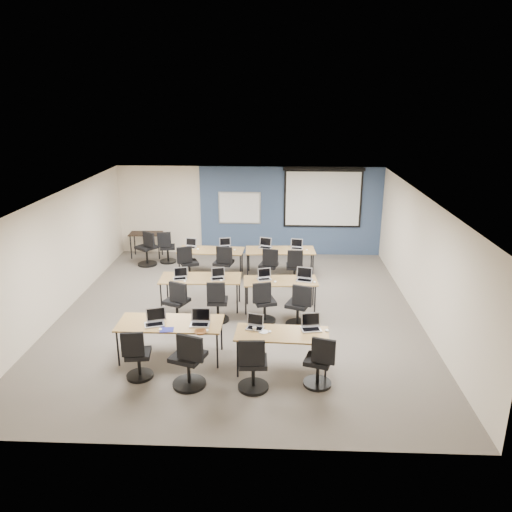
{
  "coord_description": "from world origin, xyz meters",
  "views": [
    {
      "loc": [
        0.84,
        -10.35,
        4.8
      ],
      "look_at": [
        0.37,
        0.4,
        1.25
      ],
      "focal_mm": 35.0,
      "sensor_mm": 36.0,
      "label": 1
    }
  ],
  "objects_px": {
    "laptop_1": "(200,321)",
    "task_chair_1": "(189,364)",
    "task_chair_3": "(319,366)",
    "laptop_9": "(225,245)",
    "laptop_7": "(305,277)",
    "task_chair_7": "(299,309)",
    "task_chair_4": "(177,306)",
    "training_table_front_left": "(170,324)",
    "training_table_back_left": "(211,251)",
    "training_table_mid_left": "(201,279)",
    "laptop_10": "(265,245)",
    "projector_screen": "(323,195)",
    "task_chair_5": "(217,305)",
    "spare_chair_a": "(167,250)",
    "laptop_11": "(297,246)",
    "task_chair_8": "(188,266)",
    "training_table_back_right": "(280,251)",
    "task_chair_0": "(137,359)",
    "laptop_5": "(218,276)",
    "task_chair_9": "(224,267)",
    "utility_table": "(146,236)",
    "task_chair_2": "(253,368)",
    "training_table_mid_right": "(280,282)",
    "laptop_0": "(155,320)",
    "laptop_4": "(180,276)",
    "task_chair_6": "(264,305)",
    "whiteboard": "(240,208)",
    "laptop_8": "(191,245)",
    "laptop_3": "(311,325)",
    "task_chair_11": "(295,270)",
    "task_chair_10": "(269,269)",
    "training_table_front_right": "(282,336)",
    "laptop_2": "(255,325)"
  },
  "relations": [
    {
      "from": "training_table_front_right",
      "to": "task_chair_11",
      "type": "distance_m",
      "value": 4.28
    },
    {
      "from": "spare_chair_a",
      "to": "projector_screen",
      "type": "bearing_deg",
      "value": 0.01
    },
    {
      "from": "training_table_mid_left",
      "to": "laptop_3",
      "type": "bearing_deg",
      "value": -48.13
    },
    {
      "from": "laptop_5",
      "to": "task_chair_9",
      "type": "xyz_separation_m",
      "value": [
        -0.05,
        1.72,
        -0.37
      ]
    },
    {
      "from": "training_table_front_right",
      "to": "laptop_10",
      "type": "distance_m",
      "value": 5.13
    },
    {
      "from": "task_chair_3",
      "to": "laptop_7",
      "type": "distance_m",
      "value": 3.21
    },
    {
      "from": "laptop_11",
      "to": "task_chair_0",
      "type": "bearing_deg",
      "value": -108.49
    },
    {
      "from": "whiteboard",
      "to": "projector_screen",
      "type": "bearing_deg",
      "value": -0.45
    },
    {
      "from": "task_chair_5",
      "to": "training_table_back_right",
      "type": "bearing_deg",
      "value": 63.25
    },
    {
      "from": "projector_screen",
      "to": "task_chair_5",
      "type": "bearing_deg",
      "value": -118.54
    },
    {
      "from": "training_table_front_left",
      "to": "task_chair_7",
      "type": "relative_size",
      "value": 1.96
    },
    {
      "from": "training_table_mid_left",
      "to": "laptop_10",
      "type": "relative_size",
      "value": 5.45
    },
    {
      "from": "laptop_10",
      "to": "laptop_5",
      "type": "bearing_deg",
      "value": -93.49
    },
    {
      "from": "task_chair_1",
      "to": "laptop_3",
      "type": "relative_size",
      "value": 3.01
    },
    {
      "from": "task_chair_4",
      "to": "task_chair_7",
      "type": "xyz_separation_m",
      "value": [
        2.61,
        -0.05,
        -0.0
      ]
    },
    {
      "from": "task_chair_3",
      "to": "laptop_9",
      "type": "xyz_separation_m",
      "value": [
        -2.18,
        5.63,
        0.39
      ]
    },
    {
      "from": "task_chair_1",
      "to": "laptop_9",
      "type": "distance_m",
      "value": 5.75
    },
    {
      "from": "laptop_3",
      "to": "laptop_10",
      "type": "xyz_separation_m",
      "value": [
        -0.95,
        4.91,
        -0.0
      ]
    },
    {
      "from": "laptop_7",
      "to": "task_chair_10",
      "type": "height_order",
      "value": "laptop_7"
    },
    {
      "from": "laptop_1",
      "to": "task_chair_11",
      "type": "bearing_deg",
      "value": 64.17
    },
    {
      "from": "laptop_0",
      "to": "laptop_4",
      "type": "relative_size",
      "value": 1.16
    },
    {
      "from": "laptop_9",
      "to": "laptop_11",
      "type": "height_order",
      "value": "laptop_11"
    },
    {
      "from": "training_table_front_left",
      "to": "training_table_back_left",
      "type": "relative_size",
      "value": 1.1
    },
    {
      "from": "task_chair_7",
      "to": "laptop_10",
      "type": "xyz_separation_m",
      "value": [
        -0.8,
        3.35,
        0.38
      ]
    },
    {
      "from": "training_table_back_left",
      "to": "task_chair_4",
      "type": "height_order",
      "value": "task_chair_4"
    },
    {
      "from": "task_chair_5",
      "to": "laptop_11",
      "type": "height_order",
      "value": "laptop_11"
    },
    {
      "from": "task_chair_0",
      "to": "utility_table",
      "type": "xyz_separation_m",
      "value": [
        -1.56,
        6.76,
        0.27
      ]
    },
    {
      "from": "task_chair_3",
      "to": "laptop_8",
      "type": "distance_m",
      "value": 6.4
    },
    {
      "from": "task_chair_6",
      "to": "utility_table",
      "type": "relative_size",
      "value": 1.01
    },
    {
      "from": "laptop_2",
      "to": "laptop_5",
      "type": "distance_m",
      "value": 2.65
    },
    {
      "from": "training_table_back_right",
      "to": "task_chair_0",
      "type": "relative_size",
      "value": 1.95
    },
    {
      "from": "task_chair_5",
      "to": "task_chair_8",
      "type": "xyz_separation_m",
      "value": [
        -1.07,
        2.48,
        0.0
      ]
    },
    {
      "from": "task_chair_2",
      "to": "training_table_mid_right",
      "type": "bearing_deg",
      "value": 78.81
    },
    {
      "from": "laptop_10",
      "to": "training_table_front_left",
      "type": "bearing_deg",
      "value": -89.74
    },
    {
      "from": "training_table_back_right",
      "to": "laptop_2",
      "type": "height_order",
      "value": "laptop_2"
    },
    {
      "from": "task_chair_6",
      "to": "laptop_4",
      "type": "bearing_deg",
      "value": 143.46
    },
    {
      "from": "task_chair_8",
      "to": "spare_chair_a",
      "type": "bearing_deg",
      "value": 98.37
    },
    {
      "from": "whiteboard",
      "to": "laptop_8",
      "type": "distance_m",
      "value": 2.23
    },
    {
      "from": "whiteboard",
      "to": "task_chair_3",
      "type": "height_order",
      "value": "whiteboard"
    },
    {
      "from": "task_chair_3",
      "to": "task_chair_4",
      "type": "distance_m",
      "value": 3.7
    },
    {
      "from": "laptop_11",
      "to": "task_chair_8",
      "type": "bearing_deg",
      "value": -157.42
    },
    {
      "from": "laptop_11",
      "to": "task_chair_11",
      "type": "xyz_separation_m",
      "value": [
        -0.08,
        -0.81,
        -0.39
      ]
    },
    {
      "from": "laptop_7",
      "to": "task_chair_8",
      "type": "xyz_separation_m",
      "value": [
        -2.99,
        1.75,
        -0.39
      ]
    },
    {
      "from": "task_chair_4",
      "to": "spare_chair_a",
      "type": "relative_size",
      "value": 1.03
    },
    {
      "from": "task_chair_4",
      "to": "laptop_11",
      "type": "distance_m",
      "value": 4.23
    },
    {
      "from": "laptop_1",
      "to": "task_chair_7",
      "type": "xyz_separation_m",
      "value": [
        1.88,
        1.46,
        -0.39
      ]
    },
    {
      "from": "laptop_1",
      "to": "task_chair_1",
      "type": "distance_m",
      "value": 1.01
    },
    {
      "from": "training_table_mid_right",
      "to": "task_chair_6",
      "type": "relative_size",
      "value": 1.71
    },
    {
      "from": "whiteboard",
      "to": "laptop_7",
      "type": "relative_size",
      "value": 3.57
    },
    {
      "from": "training_table_back_right",
      "to": "task_chair_3",
      "type": "relative_size",
      "value": 1.92
    }
  ]
}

